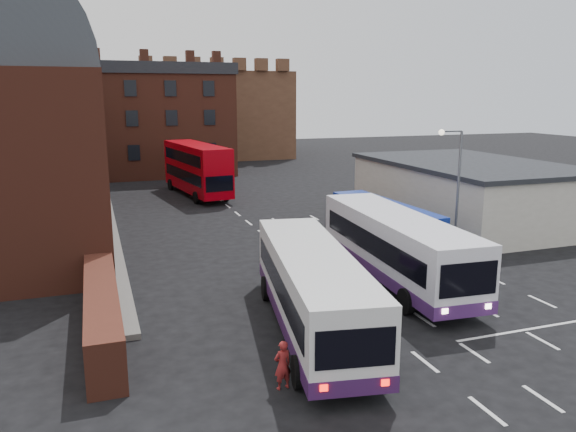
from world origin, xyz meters
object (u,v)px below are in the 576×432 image
object	(u,v)px
bus_red_double	(197,169)
bus_white_inbound	(396,243)
pedestrian_red	(283,365)
bus_blue	(384,221)
bus_white_outbound	(312,285)
pedestrian_beige	(318,358)
street_lamp	(455,181)

from	to	relation	value
bus_red_double	bus_white_inbound	bearing A→B (deg)	92.06
pedestrian_red	bus_blue	bearing A→B (deg)	-138.93
bus_white_outbound	pedestrian_beige	world-z (taller)	bus_white_outbound
bus_blue	bus_white_inbound	bearing A→B (deg)	63.24
bus_white_inbound	bus_white_outbound	bearing A→B (deg)	38.20
street_lamp	bus_blue	bearing A→B (deg)	125.14
bus_white_inbound	pedestrian_red	bearing A→B (deg)	46.60
bus_white_inbound	pedestrian_red	distance (m)	11.45
bus_white_inbound	pedestrian_beige	bearing A→B (deg)	50.57
bus_red_double	pedestrian_red	world-z (taller)	bus_red_double
bus_white_inbound	pedestrian_red	size ratio (longest dim) A/B	7.77
bus_white_inbound	bus_blue	world-z (taller)	bus_white_inbound
bus_white_outbound	pedestrian_red	xyz separation A→B (m)	(-2.44, -3.70, -1.07)
street_lamp	pedestrian_beige	bearing A→B (deg)	-139.71
bus_white_inbound	street_lamp	size ratio (longest dim) A/B	1.73
bus_blue	bus_white_outbound	bearing A→B (deg)	47.24
bus_red_double	street_lamp	bearing A→B (deg)	104.40
street_lamp	pedestrian_beige	size ratio (longest dim) A/B	4.81
street_lamp	pedestrian_red	xyz separation A→B (m)	(-13.47, -10.54, -3.48)
bus_white_outbound	pedestrian_beige	size ratio (longest dim) A/B	8.02
bus_white_inbound	bus_red_double	distance (m)	27.15
bus_white_outbound	bus_red_double	bearing A→B (deg)	97.52
bus_blue	bus_red_double	world-z (taller)	bus_red_double
bus_red_double	pedestrian_beige	size ratio (longest dim) A/B	7.99
bus_white_outbound	bus_blue	world-z (taller)	bus_white_outbound
bus_white_inbound	bus_blue	xyz separation A→B (m)	(2.78, 6.12, -0.42)
bus_white_outbound	pedestrian_beige	xyz separation A→B (m)	(-1.20, -3.53, -1.12)
bus_white_inbound	bus_blue	distance (m)	6.74
bus_white_inbound	pedestrian_beige	world-z (taller)	bus_white_inbound
bus_white_inbound	bus_blue	bearing A→B (deg)	-110.79
bus_white_outbound	pedestrian_red	bearing A→B (deg)	-113.60
bus_white_outbound	bus_white_inbound	xyz separation A→B (m)	(5.89, 4.06, 0.09)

